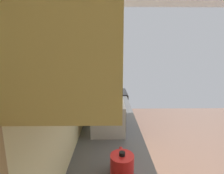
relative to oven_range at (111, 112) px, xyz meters
The scene contains 5 objects.
wall_back 1.89m from the oven_range, 166.65° to the left, with size 4.11×0.12×2.65m, color beige.
upper_cabinets 2.41m from the oven_range, behind, with size 2.03×0.33×0.66m.
oven_range is the anchor object (origin of this frame).
microwave 1.77m from the oven_range, behind, with size 0.54×0.34×0.30m.
kettle 2.44m from the oven_range, behind, with size 0.22×0.16×0.16m.
Camera 1 is at (-1.74, 1.11, 1.70)m, focal length 26.78 mm.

